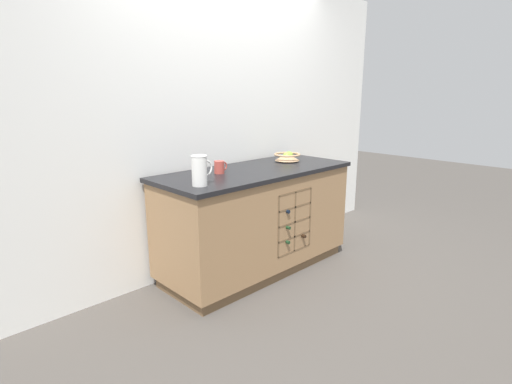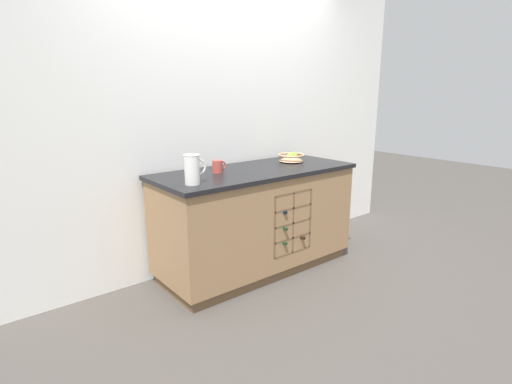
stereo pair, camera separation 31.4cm
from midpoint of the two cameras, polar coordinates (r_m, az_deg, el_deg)
ground_plane at (r=3.61m, az=2.54°, el=-10.86°), size 14.00×14.00×0.00m
back_wall at (r=3.59m, az=-1.60°, el=10.16°), size 4.40×0.06×2.55m
kitchen_island at (r=3.44m, az=2.67°, el=-3.99°), size 1.74×0.73×0.90m
fruit_bowl at (r=3.70m, az=7.53°, el=4.98°), size 0.25×0.25×0.09m
white_pitcher at (r=2.77m, az=-5.88°, el=3.28°), size 0.17×0.11×0.21m
ceramic_mug at (r=3.18m, az=-2.63°, el=3.65°), size 0.12×0.08×0.10m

